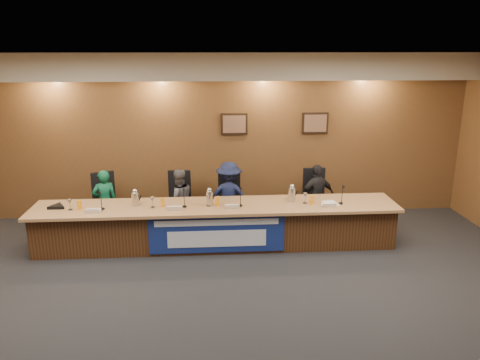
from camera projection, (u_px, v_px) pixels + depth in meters
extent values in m
plane|color=black|center=(221.00, 324.00, 5.77)|extent=(10.00, 10.00, 0.00)
cube|color=silver|center=(217.00, 57.00, 4.89)|extent=(10.00, 8.00, 0.04)
cube|color=brown|center=(214.00, 137.00, 9.17)|extent=(10.00, 0.04, 3.20)
cube|color=beige|center=(213.00, 67.00, 8.56)|extent=(10.00, 0.50, 0.50)
cube|color=#462813|center=(216.00, 226.00, 7.98)|extent=(6.00, 0.80, 0.70)
cube|color=#A3744A|center=(216.00, 206.00, 7.83)|extent=(6.10, 0.95, 0.05)
cube|color=navy|center=(217.00, 234.00, 7.57)|extent=(2.20, 0.02, 0.65)
cube|color=silver|center=(217.00, 223.00, 7.51)|extent=(2.00, 0.01, 0.10)
cube|color=silver|center=(217.00, 239.00, 7.58)|extent=(1.60, 0.01, 0.28)
cube|color=black|center=(234.00, 124.00, 9.10)|extent=(0.52, 0.04, 0.42)
cube|color=black|center=(315.00, 123.00, 9.21)|extent=(0.52, 0.04, 0.42)
imported|color=#0E5938|center=(105.00, 202.00, 8.46)|extent=(0.50, 0.41, 1.19)
imported|color=#515256|center=(179.00, 201.00, 8.55)|extent=(0.69, 0.62, 1.18)
imported|color=#12193B|center=(229.00, 196.00, 8.60)|extent=(0.90, 0.60, 1.30)
imported|color=black|center=(317.00, 196.00, 8.72)|extent=(0.77, 0.49, 1.22)
cube|color=black|center=(107.00, 206.00, 8.59)|extent=(0.62, 0.62, 0.08)
cube|color=black|center=(179.00, 204.00, 8.68)|extent=(0.49, 0.49, 0.08)
cube|color=black|center=(229.00, 203.00, 8.74)|extent=(0.52, 0.52, 0.08)
cube|color=black|center=(315.00, 201.00, 8.85)|extent=(0.49, 0.49, 0.08)
cube|color=white|center=(92.00, 211.00, 7.42)|extent=(0.24, 0.08, 0.10)
cylinder|color=black|center=(103.00, 209.00, 7.61)|extent=(0.07, 0.07, 0.02)
cylinder|color=orange|center=(80.00, 205.00, 7.59)|extent=(0.06, 0.06, 0.15)
cylinder|color=silver|center=(70.00, 205.00, 7.55)|extent=(0.08, 0.08, 0.18)
cube|color=white|center=(174.00, 208.00, 7.54)|extent=(0.24, 0.08, 0.10)
cylinder|color=black|center=(185.00, 206.00, 7.72)|extent=(0.07, 0.07, 0.02)
cylinder|color=orange|center=(162.00, 202.00, 7.72)|extent=(0.06, 0.06, 0.15)
cylinder|color=silver|center=(152.00, 202.00, 7.67)|extent=(0.08, 0.08, 0.18)
cube|color=white|center=(232.00, 206.00, 7.63)|extent=(0.24, 0.08, 0.10)
cylinder|color=black|center=(240.00, 205.00, 7.77)|extent=(0.07, 0.07, 0.02)
cylinder|color=orange|center=(218.00, 202.00, 7.75)|extent=(0.06, 0.06, 0.15)
cylinder|color=silver|center=(209.00, 201.00, 7.74)|extent=(0.08, 0.08, 0.18)
cube|color=white|center=(329.00, 205.00, 7.69)|extent=(0.24, 0.08, 0.10)
cylinder|color=black|center=(341.00, 203.00, 7.88)|extent=(0.07, 0.07, 0.02)
cylinder|color=orange|center=(312.00, 200.00, 7.85)|extent=(0.06, 0.06, 0.15)
cylinder|color=silver|center=(305.00, 198.00, 7.88)|extent=(0.08, 0.08, 0.18)
cylinder|color=silver|center=(135.00, 199.00, 7.76)|extent=(0.13, 0.13, 0.22)
cylinder|color=silver|center=(210.00, 198.00, 7.77)|extent=(0.11, 0.11, 0.25)
cylinder|color=silver|center=(292.00, 195.00, 7.96)|extent=(0.12, 0.12, 0.25)
cylinder|color=black|center=(57.00, 207.00, 7.67)|extent=(0.32, 0.32, 0.05)
cube|color=white|center=(330.00, 203.00, 7.90)|extent=(0.26, 0.33, 0.01)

